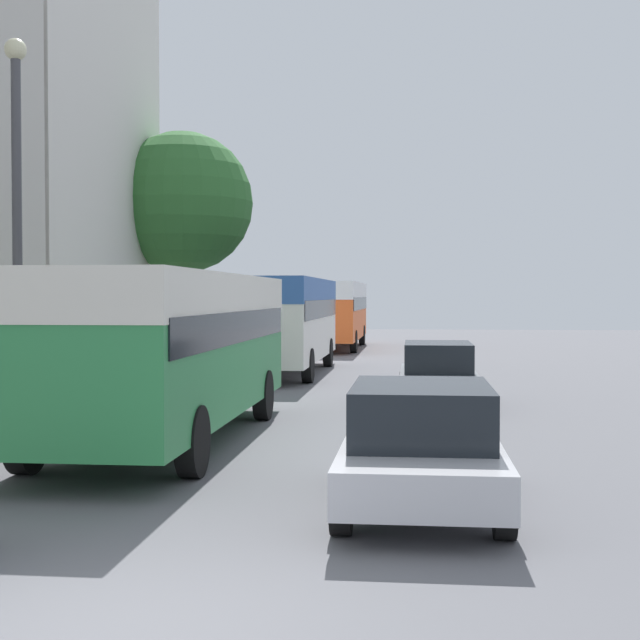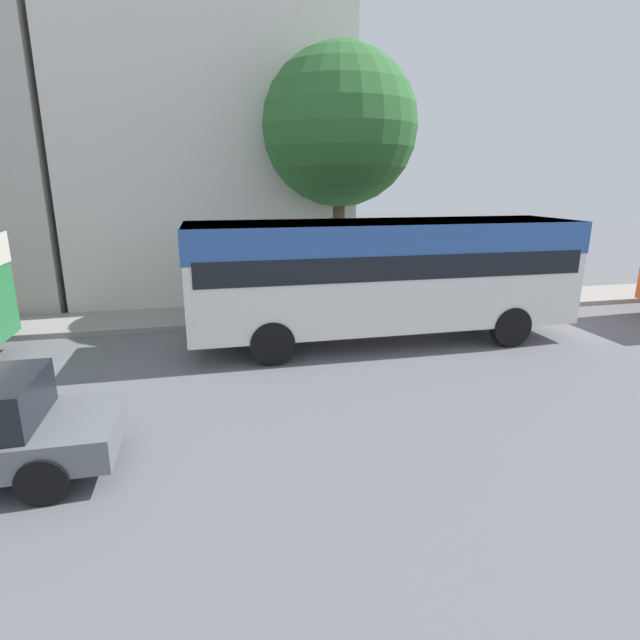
% 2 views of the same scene
% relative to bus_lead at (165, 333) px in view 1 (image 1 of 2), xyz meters
% --- Properties ---
extents(ground_plane, '(120.00, 120.00, 0.00)m').
position_rel_bus_lead_xyz_m(ground_plane, '(2.05, -8.44, -1.87)').
color(ground_plane, slate).
extents(building_far_terrace, '(6.21, 8.99, 13.98)m').
position_rel_bus_lead_xyz_m(building_far_terrace, '(-7.26, 9.47, 5.12)').
color(building_far_terrace, silver).
rests_on(building_far_terrace, ground_plane).
extents(bus_lead, '(2.67, 9.30, 2.87)m').
position_rel_bus_lead_xyz_m(bus_lead, '(0.00, 0.00, 0.00)').
color(bus_lead, '#2D8447').
rests_on(bus_lead, ground_plane).
extents(bus_following, '(2.53, 9.63, 3.04)m').
position_rel_bus_lead_xyz_m(bus_following, '(0.07, 13.43, 0.10)').
color(bus_following, silver).
rests_on(bus_following, ground_plane).
extents(bus_third_in_line, '(2.62, 10.13, 3.12)m').
position_rel_bus_lead_xyz_m(bus_third_in_line, '(0.42, 27.09, 0.15)').
color(bus_third_in_line, '#EA5B23').
rests_on(bus_third_in_line, ground_plane).
extents(car_crossing, '(1.79, 4.31, 1.43)m').
position_rel_bus_lead_xyz_m(car_crossing, '(4.76, 5.64, -1.12)').
color(car_crossing, slate).
rests_on(car_crossing, ground_plane).
extents(car_far_curb, '(1.90, 4.11, 1.46)m').
position_rel_bus_lead_xyz_m(car_far_curb, '(4.31, -4.29, -1.11)').
color(car_far_curb, '#B7B7BC').
rests_on(car_far_curb, ground_plane).
extents(pedestrian_near_curb, '(0.44, 0.44, 1.83)m').
position_rel_bus_lead_xyz_m(pedestrian_near_curb, '(-3.16, 29.87, -0.80)').
color(pedestrian_near_curb, '#232838').
rests_on(pedestrian_near_curb, sidewalk).
extents(street_tree, '(4.50, 4.50, 7.59)m').
position_rel_bus_lead_xyz_m(street_tree, '(-3.16, 13.12, 3.60)').
color(street_tree, brown).
rests_on(street_tree, sidewalk).
extents(lamp_post, '(0.36, 0.36, 6.57)m').
position_rel_bus_lead_xyz_m(lamp_post, '(-2.30, -0.69, 2.14)').
color(lamp_post, '#47474C').
rests_on(lamp_post, sidewalk).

